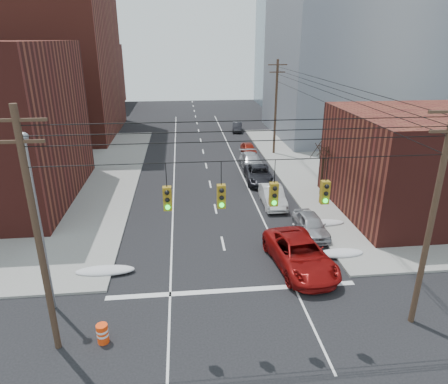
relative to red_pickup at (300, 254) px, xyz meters
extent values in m
plane|color=black|center=(-4.35, -8.47, -0.91)|extent=(160.00, 160.00, 0.00)
cube|color=maroon|center=(-28.35, 39.53, 14.09)|extent=(24.00, 20.00, 30.00)
cube|color=#511D18|center=(-30.35, 65.53, 5.09)|extent=(22.00, 18.00, 12.00)
cube|color=gray|center=(17.65, 35.53, 11.59)|extent=(22.00, 20.00, 25.00)
cube|color=gray|center=(19.65, 61.53, 10.09)|extent=(20.00, 18.00, 22.00)
cube|color=#511D18|center=(13.65, 7.53, 3.09)|extent=(16.00, 12.00, 8.00)
cylinder|color=#473323|center=(-12.85, -5.47, 4.59)|extent=(0.28, 0.28, 11.00)
cube|color=#473323|center=(-12.85, -5.47, 9.49)|extent=(2.20, 0.12, 0.12)
cube|color=#473323|center=(-12.85, -5.47, 8.69)|extent=(1.80, 0.12, 0.12)
cylinder|color=#473323|center=(4.15, -5.47, 4.59)|extent=(0.28, 0.28, 11.00)
cylinder|color=#473323|center=(4.15, 25.53, 4.59)|extent=(0.28, 0.28, 11.00)
cube|color=#473323|center=(4.15, 25.53, 9.49)|extent=(2.20, 0.12, 0.12)
cube|color=#473323|center=(4.15, 25.53, 8.69)|extent=(1.80, 0.12, 0.12)
cylinder|color=black|center=(-4.35, -5.47, 7.69)|extent=(17.00, 0.04, 0.04)
cylinder|color=black|center=(-7.55, -5.47, 7.19)|extent=(0.03, 0.03, 1.00)
cube|color=olive|center=(-7.55, -5.47, 6.19)|extent=(0.35, 0.30, 1.00)
sphere|color=black|center=(-7.55, -5.64, 6.51)|extent=(0.20, 0.20, 0.20)
sphere|color=black|center=(-7.55, -5.64, 6.19)|extent=(0.20, 0.20, 0.20)
sphere|color=#0CE526|center=(-7.55, -5.64, 5.87)|extent=(0.20, 0.20, 0.20)
cylinder|color=black|center=(-5.35, -5.47, 7.19)|extent=(0.03, 0.03, 1.00)
cube|color=olive|center=(-5.35, -5.47, 6.19)|extent=(0.35, 0.30, 1.00)
sphere|color=black|center=(-5.35, -5.64, 6.51)|extent=(0.20, 0.20, 0.20)
sphere|color=black|center=(-5.35, -5.64, 6.19)|extent=(0.20, 0.20, 0.20)
sphere|color=#0CE526|center=(-5.35, -5.64, 5.87)|extent=(0.20, 0.20, 0.20)
cylinder|color=black|center=(-3.15, -5.47, 7.19)|extent=(0.03, 0.03, 1.00)
cube|color=olive|center=(-3.15, -5.47, 6.19)|extent=(0.35, 0.30, 1.00)
sphere|color=black|center=(-3.15, -5.64, 6.51)|extent=(0.20, 0.20, 0.20)
sphere|color=black|center=(-3.15, -5.64, 6.19)|extent=(0.20, 0.20, 0.20)
sphere|color=#0CE526|center=(-3.15, -5.64, 5.87)|extent=(0.20, 0.20, 0.20)
cylinder|color=black|center=(-0.95, -5.47, 7.19)|extent=(0.03, 0.03, 1.00)
cube|color=olive|center=(-0.95, -5.47, 6.19)|extent=(0.35, 0.30, 1.00)
sphere|color=black|center=(-0.95, -5.64, 6.51)|extent=(0.20, 0.20, 0.20)
sphere|color=black|center=(-0.95, -5.64, 6.19)|extent=(0.20, 0.20, 0.20)
sphere|color=#0CE526|center=(-0.95, -5.64, 5.87)|extent=(0.20, 0.20, 0.20)
cylinder|color=gray|center=(-13.85, -2.47, 3.59)|extent=(0.18, 0.18, 9.00)
sphere|color=gray|center=(-13.85, -2.47, 8.19)|extent=(0.44, 0.44, 0.44)
cylinder|color=black|center=(5.25, 11.53, 0.84)|extent=(0.20, 0.20, 3.50)
cylinder|color=black|center=(5.64, 11.64, 3.16)|extent=(0.27, 0.82, 1.19)
cylinder|color=black|center=(5.48, 12.10, 3.25)|extent=(1.17, 0.54, 1.38)
cylinder|color=black|center=(4.82, 12.27, 3.28)|extent=(1.44, 1.00, 1.48)
cylinder|color=black|center=(4.86, 11.59, 3.16)|extent=(0.17, 0.84, 1.19)
cylinder|color=black|center=(4.80, 11.11, 3.25)|extent=(0.82, 0.99, 1.40)
cylinder|color=black|center=(5.32, 10.67, 3.28)|extent=(1.74, 0.21, 1.43)
cylinder|color=black|center=(5.58, 11.30, 3.16)|extent=(0.48, 0.73, 1.20)
ellipsoid|color=silver|center=(-11.75, 0.53, -0.70)|extent=(3.50, 1.08, 0.42)
ellipsoid|color=silver|center=(3.05, 1.03, -0.70)|extent=(3.00, 1.08, 0.42)
ellipsoid|color=silver|center=(3.05, 5.53, -0.70)|extent=(4.00, 1.08, 0.42)
imported|color=maroon|center=(0.00, 0.00, 0.00)|extent=(3.73, 6.84, 1.82)
imported|color=#A8A8AD|center=(2.05, 4.28, -0.16)|extent=(1.91, 4.46, 1.50)
imported|color=silver|center=(0.51, 9.87, -0.12)|extent=(1.78, 4.83, 1.58)
imported|color=black|center=(0.45, 15.74, -0.15)|extent=(2.78, 5.59, 1.52)
imported|color=#B3B3B8|center=(0.45, 19.99, -0.12)|extent=(2.31, 5.48, 1.58)
imported|color=maroon|center=(1.10, 25.88, -0.25)|extent=(1.70, 3.93, 1.32)
imported|color=black|center=(1.46, 38.55, -0.25)|extent=(1.93, 4.18, 1.33)
imported|color=white|center=(-19.55, 14.43, -0.10)|extent=(4.25, 2.58, 1.32)
imported|color=#B7B7BC|center=(-19.59, 15.19, -0.08)|extent=(5.29, 3.40, 1.36)
imported|color=black|center=(-20.74, 10.09, -0.12)|extent=(4.79, 3.39, 1.29)
imported|color=#B0AFB4|center=(-23.50, 18.34, -0.06)|extent=(4.32, 2.38, 1.39)
cylinder|color=#FF400D|center=(-10.85, -5.37, -0.43)|extent=(0.61, 0.61, 0.96)
cylinder|color=white|center=(-10.85, -5.37, -0.24)|extent=(0.62, 0.62, 0.12)
cylinder|color=white|center=(-10.85, -5.37, -0.48)|extent=(0.62, 0.62, 0.12)
camera|label=1|loc=(-6.85, -20.65, 12.26)|focal=32.00mm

